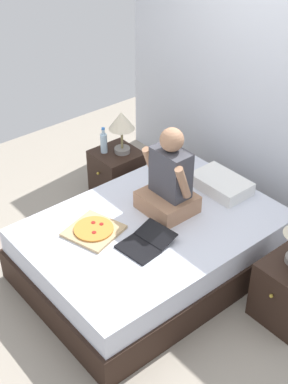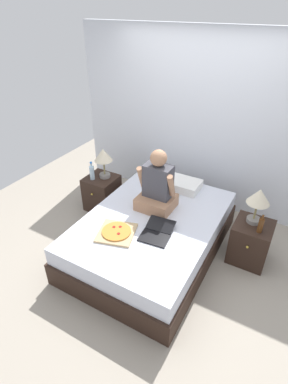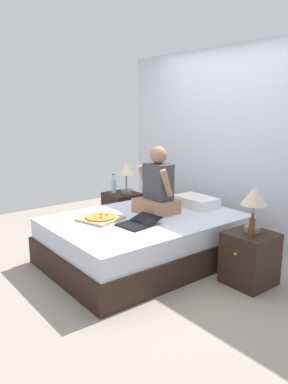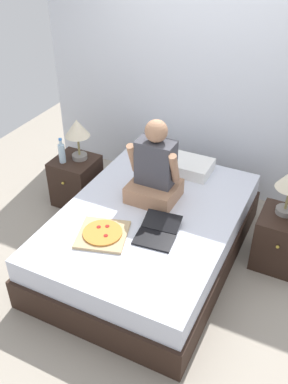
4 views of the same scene
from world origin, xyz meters
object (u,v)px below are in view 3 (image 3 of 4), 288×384
(nightstand_left, at_px, (122,211))
(laptop, at_px, (137,223))
(lamp_on_left_nightstand, at_px, (126,170))
(water_bottle, at_px, (114,185))
(person_seated, at_px, (157,189))
(lamp_on_right_nightstand, at_px, (254,199))
(beer_bottle, at_px, (252,227))
(nightstand_right, at_px, (250,258))
(pizza_box, at_px, (101,218))
(bed, at_px, (145,239))

(nightstand_left, distance_m, laptop, 1.50)
(lamp_on_left_nightstand, distance_m, laptop, 1.50)
(water_bottle, distance_m, person_seated, 1.15)
(lamp_on_right_nightstand, height_order, person_seated, person_seated)
(beer_bottle, height_order, laptop, beer_bottle)
(nightstand_right, distance_m, person_seated, 1.31)
(water_bottle, distance_m, pizza_box, 1.28)
(nightstand_left, distance_m, pizza_box, 1.31)
(bed, distance_m, lamp_on_left_nightstand, 1.33)
(laptop, bearing_deg, lamp_on_right_nightstand, 40.54)
(laptop, relative_size, pizza_box, 0.90)
(nightstand_left, bearing_deg, bed, -22.37)
(lamp_on_right_nightstand, height_order, laptop, lamp_on_right_nightstand)
(lamp_on_left_nightstand, bearing_deg, water_bottle, -130.60)
(pizza_box, bearing_deg, beer_bottle, 30.32)
(bed, relative_size, lamp_on_right_nightstand, 4.79)
(beer_bottle, bearing_deg, lamp_on_left_nightstand, 176.18)
(bed, distance_m, water_bottle, 1.30)
(laptop, height_order, pizza_box, laptop)
(lamp_on_right_nightstand, relative_size, laptop, 1.01)
(nightstand_left, distance_m, beer_bottle, 2.32)
(nightstand_right, bearing_deg, lamp_on_right_nightstand, 120.93)
(bed, height_order, person_seated, person_seated)
(nightstand_right, height_order, beer_bottle, beer_bottle)
(pizza_box, bearing_deg, bed, 65.08)
(lamp_on_left_nightstand, bearing_deg, person_seated, -15.35)
(person_seated, relative_size, pizza_box, 1.57)
(lamp_on_left_nightstand, relative_size, nightstand_right, 0.85)
(person_seated, bearing_deg, laptop, -62.84)
(nightstand_right, bearing_deg, laptop, -142.30)
(beer_bottle, bearing_deg, nightstand_left, 177.50)
(person_seated, relative_size, laptop, 1.75)
(bed, xyz_separation_m, laptop, (0.19, -0.25, 0.28))
(bed, distance_m, beer_bottle, 1.29)
(laptop, bearing_deg, water_bottle, 155.71)
(nightstand_left, bearing_deg, pizza_box, -45.55)
(water_bottle, bearing_deg, laptop, -24.29)
(nightstand_left, bearing_deg, laptop, -28.74)
(bed, relative_size, nightstand_left, 4.06)
(water_bottle, xyz_separation_m, pizza_box, (0.98, -0.82, -0.10))
(water_bottle, relative_size, laptop, 0.62)
(lamp_on_left_nightstand, height_order, lamp_on_right_nightstand, same)
(water_bottle, relative_size, pizza_box, 0.56)
(lamp_on_right_nightstand, distance_m, person_seated, 1.17)
(pizza_box, bearing_deg, person_seated, 77.50)
(beer_bottle, xyz_separation_m, laptop, (-0.99, -0.61, -0.09))
(nightstand_right, bearing_deg, pizza_box, -145.33)
(person_seated, height_order, pizza_box, person_seated)
(nightstand_left, bearing_deg, nightstand_right, 0.00)
(person_seated, distance_m, laptop, 0.61)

